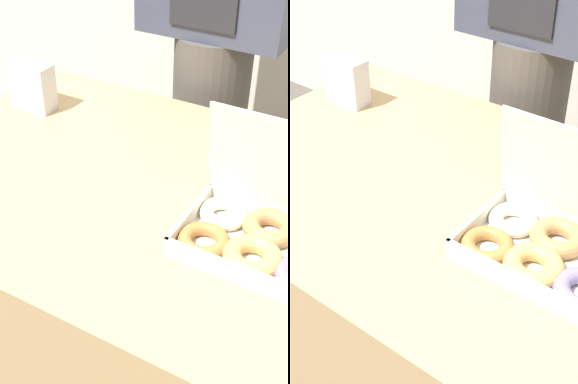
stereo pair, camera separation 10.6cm
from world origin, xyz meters
TOP-DOWN VIEW (x-y plane):
  - ground_plane at (0.00, 0.00)m, footprint 14.00×14.00m
  - table at (0.00, 0.00)m, footprint 1.10×0.81m
  - donut_box at (0.33, -0.08)m, footprint 0.33×0.23m
  - napkin_holder at (-0.41, 0.16)m, footprint 0.12×0.06m
  - person_customer at (-0.07, 0.59)m, footprint 0.44×0.24m

SIDE VIEW (x-z plane):
  - ground_plane at x=0.00m, z-range 0.00..0.00m
  - table at x=0.00m, z-range 0.00..0.72m
  - donut_box at x=0.33m, z-range 0.63..0.88m
  - napkin_holder at x=-0.41m, z-range 0.72..0.85m
  - person_customer at x=-0.07m, z-range 0.05..1.67m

